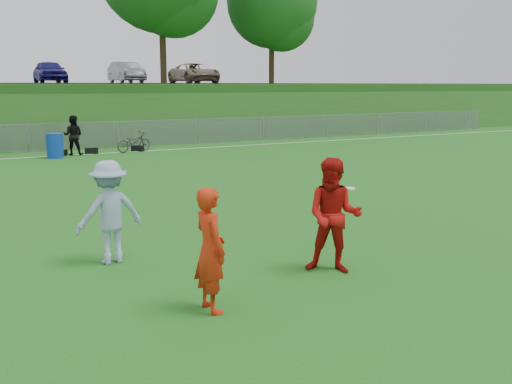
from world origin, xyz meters
TOP-DOWN VIEW (x-y plane):
  - ground at (0.00, 0.00)m, footprint 120.00×120.00m
  - sideline_far at (0.00, 18.00)m, footprint 60.00×0.10m
  - fence at (0.00, 20.00)m, footprint 58.00×0.06m
  - berm at (0.00, 31.00)m, footprint 120.00×18.00m
  - tree_green_far at (16.16, 25.92)m, footprint 5.88×5.88m
  - gear_bags at (1.30, 18.10)m, footprint 7.45×0.58m
  - player_red_left at (-0.39, -0.56)m, footprint 0.42×0.62m
  - player_red_center at (1.98, -0.04)m, footprint 1.13×1.11m
  - player_blue at (-1.00, 2.16)m, footprint 1.18×0.75m
  - frisbee at (3.15, 1.10)m, footprint 0.24×0.24m
  - recycling_bin at (0.65, 17.32)m, footprint 0.87×0.87m
  - bicycle at (4.15, 17.93)m, footprint 1.81×1.05m

SIDE VIEW (x-z plane):
  - ground at x=0.00m, z-range 0.00..0.00m
  - sideline_far at x=0.00m, z-range 0.00..0.01m
  - gear_bags at x=1.30m, z-range 0.00..0.26m
  - bicycle at x=4.15m, z-range 0.00..0.90m
  - recycling_bin at x=0.65m, z-range 0.00..1.01m
  - fence at x=0.00m, z-range 0.00..1.30m
  - player_red_left at x=-0.39m, z-range 0.00..1.67m
  - player_blue at x=-1.00m, z-range 0.00..1.74m
  - player_red_center at x=1.98m, z-range 0.00..1.84m
  - frisbee at x=3.15m, z-range 1.07..1.09m
  - berm at x=0.00m, z-range 0.00..3.00m
  - tree_green_far at x=16.16m, z-range 3.87..12.06m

